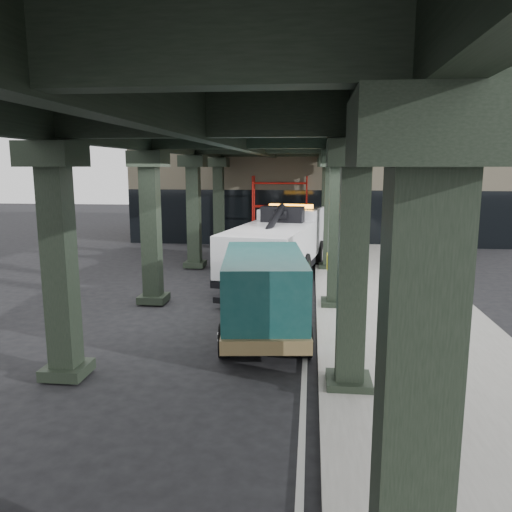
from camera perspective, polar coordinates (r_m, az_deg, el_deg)
The scene contains 8 objects.
ground at distance 14.49m, azimuth -1.05°, elevation -7.95°, with size 90.00×90.00×0.00m, color black.
sidewalk at distance 16.49m, azimuth 15.67°, elevation -5.80°, with size 5.00×40.00×0.15m, color gray.
lane_stripe at distance 16.29m, azimuth 5.84°, elevation -5.92°, with size 0.12×38.00×0.01m, color silver.
viaduct at distance 15.83m, azimuth -1.63°, elevation 13.63°, with size 7.40×32.00×6.40m.
building at distance 33.66m, azimuth 6.81°, elevation 9.23°, with size 22.00×10.00×8.00m, color #C6B793.
scaffolding at distance 28.45m, azimuth 2.75°, elevation 5.32°, with size 3.08×0.88×4.00m.
tow_truck at distance 20.61m, azimuth 2.80°, elevation 1.69°, with size 3.98×9.46×3.02m.
towed_van at distance 13.55m, azimuth 0.89°, elevation -3.90°, with size 2.76×5.76×2.25m.
Camera 1 is at (1.78, -13.65, 4.50)m, focal length 35.00 mm.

